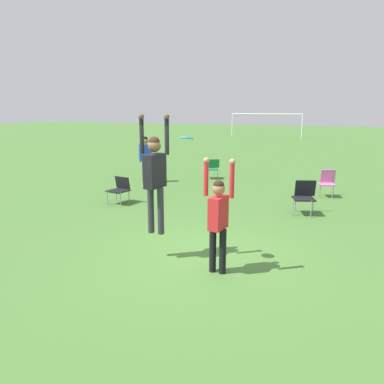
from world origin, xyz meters
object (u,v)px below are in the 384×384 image
at_px(person_defending, 218,214).
at_px(camping_chair_0, 304,195).
at_px(camping_chair_1, 120,188).
at_px(person_jumping, 155,171).
at_px(camping_chair_3, 327,181).
at_px(person_spectator_near, 146,155).
at_px(camping_chair_2, 212,167).
at_px(frisbee, 187,138).

height_order(person_defending, camping_chair_0, person_defending).
bearing_deg(camping_chair_0, camping_chair_1, -9.27).
distance_m(person_jumping, person_defending, 1.44).
bearing_deg(camping_chair_3, person_jumping, 49.09).
xyz_separation_m(camping_chair_3, person_spectator_near, (-6.61, -0.19, 0.56)).
bearing_deg(person_spectator_near, camping_chair_2, 6.17).
height_order(person_jumping, person_defending, person_jumping).
bearing_deg(camping_chair_2, camping_chair_3, 133.79).
bearing_deg(frisbee, camping_chair_0, 70.46).
xyz_separation_m(camping_chair_2, person_spectator_near, (-2.05, -1.78, 0.61)).
height_order(person_defending, camping_chair_1, person_defending).
xyz_separation_m(frisbee, person_spectator_near, (-4.62, 6.58, -1.23)).
height_order(camping_chair_0, camping_chair_2, camping_chair_0).
relative_size(person_jumping, person_defending, 1.10).
height_order(person_jumping, frisbee, person_jumping).
xyz_separation_m(person_defending, camping_chair_1, (-4.33, 3.51, -0.59)).
bearing_deg(camping_chair_0, person_jumping, 43.18).
relative_size(person_defending, camping_chair_3, 2.31).
xyz_separation_m(camping_chair_0, camping_chair_2, (-4.12, 4.00, -0.07)).
distance_m(frisbee, camping_chair_0, 4.95).
bearing_deg(person_jumping, person_spectator_near, 38.77).
bearing_deg(camping_chair_1, camping_chair_0, -159.41).
height_order(frisbee, camping_chair_1, frisbee).
bearing_deg(person_defending, frisbee, -93.84).
height_order(camping_chair_1, camping_chair_2, camping_chair_1).
distance_m(camping_chair_2, camping_chair_3, 4.83).
distance_m(person_defending, camping_chair_3, 7.05).
bearing_deg(camping_chair_3, person_spectator_near, -17.73).
bearing_deg(camping_chair_2, camping_chair_0, 108.78).
distance_m(camping_chair_2, person_spectator_near, 2.78).
bearing_deg(person_spectator_near, camping_chair_3, -33.15).
relative_size(camping_chair_1, camping_chair_2, 1.02).
distance_m(person_jumping, camping_chair_0, 4.97).
relative_size(frisbee, camping_chair_2, 0.33).
bearing_deg(person_jumping, frisbee, -86.30).
relative_size(camping_chair_2, camping_chair_3, 0.89).
bearing_deg(frisbee, person_jumping, 176.16).
bearing_deg(camping_chair_3, camping_chair_1, 11.34).
height_order(camping_chair_0, camping_chair_1, camping_chair_0).
bearing_deg(camping_chair_2, person_jumping, 75.93).
height_order(person_jumping, camping_chair_0, person_jumping).
bearing_deg(frisbee, camping_chair_2, 107.11).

